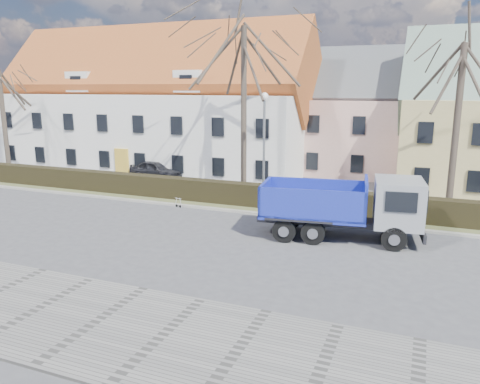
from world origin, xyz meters
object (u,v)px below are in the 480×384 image
at_px(cart_frame, 176,202).
at_px(parked_car_a, 157,170).
at_px(dump_truck, 335,207).
at_px(streetlight, 264,149).

bearing_deg(cart_frame, parked_car_a, 128.96).
xyz_separation_m(dump_truck, cart_frame, (-9.60, 2.34, -1.19)).
bearing_deg(dump_truck, cart_frame, 158.63).
bearing_deg(parked_car_a, cart_frame, -134.39).
bearing_deg(parked_car_a, streetlight, -105.61).
bearing_deg(dump_truck, streetlight, 128.41).
bearing_deg(parked_car_a, dump_truck, -114.26).
bearing_deg(cart_frame, streetlight, 30.12).
bearing_deg(streetlight, cart_frame, -149.88).
xyz_separation_m(streetlight, cart_frame, (-4.47, -2.59, -2.98)).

